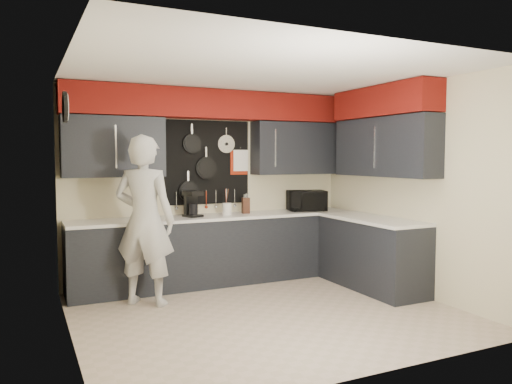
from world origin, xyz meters
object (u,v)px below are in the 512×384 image
knife_block (246,206)px  person (145,220)px  coffee_maker (192,203)px  microwave (307,201)px  utensil_crock (227,209)px

knife_block → person: (-1.54, -0.60, -0.05)m
coffee_maker → person: size_ratio=0.18×
microwave → coffee_maker: size_ratio=1.55×
microwave → coffee_maker: 1.73m
knife_block → coffee_maker: size_ratio=0.64×
microwave → utensil_crock: 1.25m
microwave → knife_block: microwave is taller
coffee_maker → person: (-0.75, -0.55, -0.12)m
utensil_crock → person: size_ratio=0.08×
knife_block → utensil_crock: bearing=-159.8°
knife_block → coffee_maker: coffee_maker is taller
person → knife_block: bearing=-120.9°
utensil_crock → person: bearing=-156.0°
person → coffee_maker: bearing=-105.8°
utensil_crock → coffee_maker: size_ratio=0.47×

